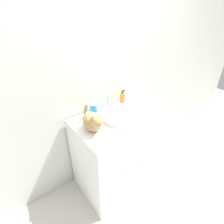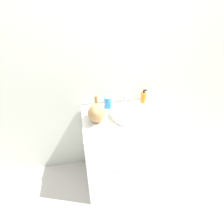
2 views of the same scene
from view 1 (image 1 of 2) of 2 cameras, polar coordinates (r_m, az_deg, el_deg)
ground_plane at (r=2.17m, az=5.49°, el=-26.77°), size 8.00×8.00×0.00m
wall_back at (r=1.79m, az=-6.47°, el=11.61°), size 6.00×0.05×2.50m
vanity_cabinet at (r=1.97m, az=0.23°, el=-13.91°), size 0.73×0.61×0.89m
sink_basin at (r=1.74m, az=2.88°, el=-0.92°), size 0.39×0.39×0.05m
faucet at (r=1.86m, az=-1.09°, el=2.77°), size 0.14×0.09×0.16m
cat at (r=1.52m, az=-6.19°, el=-3.02°), size 0.18×0.33×0.23m
soap_bottle at (r=1.98m, az=3.42°, el=4.52°), size 0.06×0.06×0.16m
spray_bottle at (r=1.75m, az=-6.06°, el=1.18°), size 0.07×0.07×0.16m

